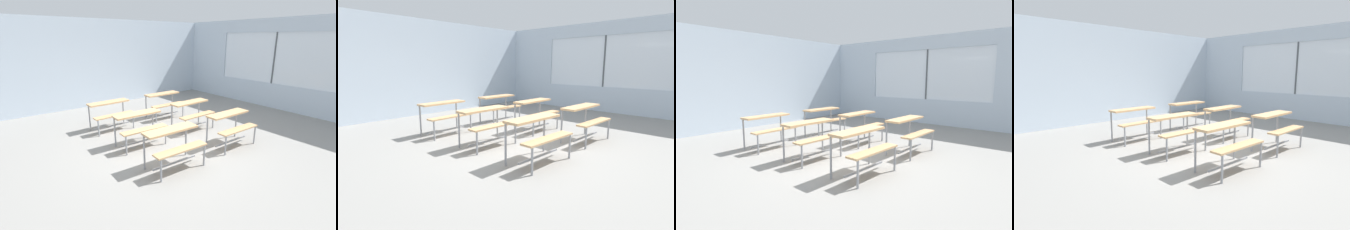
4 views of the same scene
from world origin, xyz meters
TOP-DOWN VIEW (x-y plane):
  - ground at (0.00, 0.00)m, footprint 10.00×9.00m
  - wall_back at (0.00, 4.50)m, footprint 10.00×0.12m
  - wall_right at (5.00, -0.13)m, footprint 0.12×9.00m
  - desk_bench_r0c0 at (-0.42, -0.80)m, footprint 1.12×0.62m
  - desk_bench_r0c1 at (1.25, -0.79)m, footprint 1.11×0.61m
  - desk_bench_r1c0 at (-0.40, 0.46)m, footprint 1.12×0.63m
  - desk_bench_r1c1 at (1.26, 0.51)m, footprint 1.11×0.60m
  - desk_bench_r2c0 at (-0.46, 1.83)m, footprint 1.11×0.61m
  - desk_bench_r2c1 at (1.29, 1.80)m, footprint 1.11×0.61m

SIDE VIEW (x-z plane):
  - ground at x=0.00m, z-range -0.05..0.00m
  - desk_bench_r0c0 at x=-0.42m, z-range 0.19..0.93m
  - desk_bench_r0c1 at x=1.25m, z-range 0.19..0.93m
  - desk_bench_r1c0 at x=-0.40m, z-range 0.19..0.93m
  - desk_bench_r1c1 at x=1.26m, z-range 0.19..0.93m
  - desk_bench_r2c0 at x=-0.46m, z-range 0.19..0.93m
  - desk_bench_r2c1 at x=1.29m, z-range 0.19..0.93m
  - wall_right at x=5.00m, z-range -0.05..2.95m
  - wall_back at x=0.00m, z-range 0.00..3.00m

